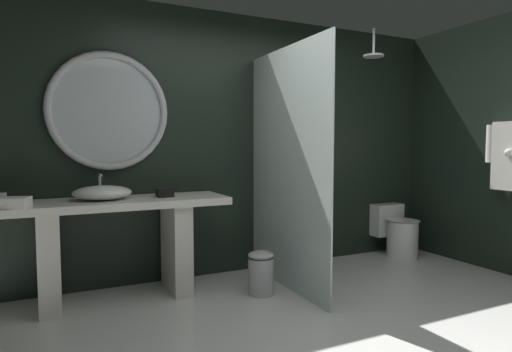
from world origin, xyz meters
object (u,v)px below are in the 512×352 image
at_px(toilet, 397,232).
at_px(tissue_box, 165,193).
at_px(tumbler_cup, 1,199).
at_px(round_wall_mirror, 109,111).
at_px(rain_shower_head, 374,54).
at_px(vessel_sink, 102,193).
at_px(folded_hand_towel, 7,203).
at_px(waste_bin, 261,272).

bearing_deg(toilet, tissue_box, -178.88).
bearing_deg(tissue_box, tumbler_cup, -179.76).
xyz_separation_m(round_wall_mirror, rain_shower_head, (2.58, -0.44, 0.65)).
bearing_deg(rain_shower_head, toilet, 19.23).
relative_size(tumbler_cup, tissue_box, 0.70).
relative_size(round_wall_mirror, rain_shower_head, 3.55).
bearing_deg(round_wall_mirror, tumbler_cup, -160.40).
bearing_deg(vessel_sink, rain_shower_head, -3.51).
bearing_deg(round_wall_mirror, toilet, -4.22).
xyz_separation_m(vessel_sink, round_wall_mirror, (0.10, 0.27, 0.69)).
bearing_deg(toilet, rain_shower_head, -160.77).
distance_m(tumbler_cup, folded_hand_towel, 0.20).
distance_m(rain_shower_head, waste_bin, 2.52).
bearing_deg(round_wall_mirror, vessel_sink, -110.10).
bearing_deg(vessel_sink, tumbler_cup, -178.37).
relative_size(tumbler_cup, round_wall_mirror, 0.09).
xyz_separation_m(vessel_sink, toilet, (3.26, 0.04, -0.63)).
xyz_separation_m(round_wall_mirror, folded_hand_towel, (-0.77, -0.48, -0.71)).
height_order(tissue_box, waste_bin, tissue_box).
xyz_separation_m(vessel_sink, tumbler_cup, (-0.72, -0.02, -0.01)).
relative_size(vessel_sink, folded_hand_towel, 1.60).
height_order(vessel_sink, round_wall_mirror, round_wall_mirror).
relative_size(vessel_sink, rain_shower_head, 1.60).
bearing_deg(waste_bin, tumbler_cup, 168.14).
distance_m(tissue_box, toilet, 2.81).
relative_size(tissue_box, rain_shower_head, 0.48).
bearing_deg(round_wall_mirror, waste_bin, -31.66).
bearing_deg(folded_hand_towel, tumbler_cup, 105.57).
relative_size(tumbler_cup, toilet, 0.17).
relative_size(vessel_sink, tissue_box, 3.34).
distance_m(tumbler_cup, tissue_box, 1.23).
relative_size(rain_shower_head, folded_hand_towel, 1.00).
distance_m(vessel_sink, tumbler_cup, 0.72).
bearing_deg(tissue_box, rain_shower_head, -3.94).
bearing_deg(rain_shower_head, waste_bin, -169.42).
xyz_separation_m(rain_shower_head, toilet, (0.58, 0.20, -1.96)).
distance_m(round_wall_mirror, rain_shower_head, 2.69).
height_order(vessel_sink, tissue_box, vessel_sink).
height_order(vessel_sink, rain_shower_head, rain_shower_head).
xyz_separation_m(tissue_box, folded_hand_towel, (-1.18, -0.19, 0.00)).
xyz_separation_m(round_wall_mirror, waste_bin, (1.14, -0.70, -1.40)).
relative_size(tumbler_cup, folded_hand_towel, 0.33).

